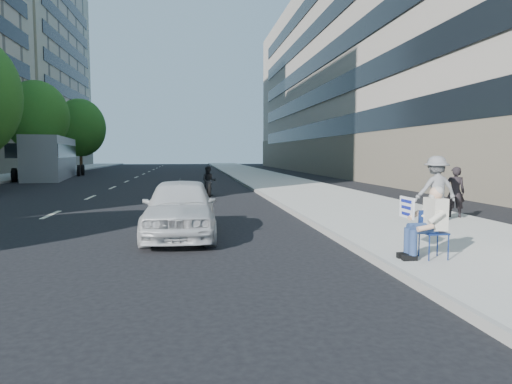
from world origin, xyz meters
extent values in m
plane|color=black|center=(0.00, 0.00, 0.00)|extent=(160.00, 160.00, 0.00)
cube|color=#A9A89E|center=(4.00, 20.00, 0.07)|extent=(5.00, 120.00, 0.15)
cube|color=gray|center=(17.00, 32.00, 10.00)|extent=(14.00, 70.00, 20.00)
cylinder|color=#382616|center=(-13.70, 30.00, 1.49)|extent=(0.30, 0.30, 2.97)
ellipsoid|color=#1E4C14|center=(-13.70, 30.00, 4.89)|extent=(4.80, 4.80, 5.52)
cylinder|color=#382616|center=(-13.70, 44.00, 1.31)|extent=(0.30, 0.30, 2.62)
ellipsoid|color=#1E4C14|center=(-13.70, 44.00, 4.79)|extent=(5.40, 5.40, 6.21)
cylinder|color=navy|center=(2.22, -0.42, 0.38)|extent=(0.02, 0.02, 0.45)
cylinder|color=navy|center=(2.58, -0.42, 0.38)|extent=(0.02, 0.02, 0.45)
cylinder|color=navy|center=(2.22, -0.06, 0.38)|extent=(0.02, 0.02, 0.45)
cylinder|color=navy|center=(2.58, -0.06, 0.38)|extent=(0.02, 0.02, 0.45)
cube|color=navy|center=(2.40, -0.24, 0.61)|extent=(0.40, 0.40, 0.03)
cube|color=navy|center=(2.40, -0.05, 0.80)|extent=(0.40, 0.02, 0.40)
cylinder|color=navy|center=(2.18, -0.34, 0.70)|extent=(0.44, 0.17, 0.17)
cylinder|color=navy|center=(1.96, -0.34, 0.47)|extent=(0.14, 0.14, 0.46)
cube|color=black|center=(1.90, -0.34, 0.20)|extent=(0.26, 0.11, 0.10)
cylinder|color=navy|center=(2.18, -0.14, 0.70)|extent=(0.44, 0.17, 0.17)
cylinder|color=navy|center=(1.96, -0.14, 0.47)|extent=(0.14, 0.14, 0.46)
cube|color=black|center=(1.90, -0.14, 0.20)|extent=(0.26, 0.11, 0.10)
cube|color=beige|center=(2.42, -0.24, 0.96)|extent=(0.26, 0.42, 0.56)
sphere|color=tan|center=(2.42, -0.24, 1.33)|extent=(0.23, 0.23, 0.23)
ellipsoid|color=gray|center=(2.44, -0.24, 1.36)|extent=(0.22, 0.24, 0.19)
ellipsoid|color=gray|center=(2.34, -0.24, 1.26)|extent=(0.10, 0.14, 0.13)
cylinder|color=beige|center=(2.30, -0.48, 0.93)|extent=(0.30, 0.10, 0.25)
cylinder|color=tan|center=(2.10, -0.48, 0.75)|extent=(0.29, 0.09, 0.14)
cylinder|color=beige|center=(2.35, 0.02, 0.98)|extent=(0.26, 0.20, 0.32)
cylinder|color=tan|center=(2.22, 0.16, 0.88)|extent=(0.30, 0.21, 0.18)
cube|color=white|center=(2.15, 0.31, 1.01)|extent=(0.03, 0.55, 0.40)
imported|color=slate|center=(4.65, 3.67, 1.06)|extent=(1.19, 0.70, 1.81)
imported|color=black|center=(5.80, 4.62, 0.90)|extent=(0.64, 0.55, 1.49)
imported|color=silver|center=(-2.16, 3.46, 0.72)|extent=(1.81, 4.25, 1.43)
cylinder|color=black|center=(-1.06, 13.41, 0.32)|extent=(0.16, 0.65, 0.64)
cylinder|color=black|center=(-1.06, 14.81, 0.32)|extent=(0.16, 0.65, 0.64)
cube|color=black|center=(-1.06, 14.11, 0.55)|extent=(0.32, 1.21, 0.35)
imported|color=black|center=(-1.06, 14.01, 0.71)|extent=(0.72, 0.58, 1.42)
cube|color=slate|center=(-13.00, 30.95, 1.65)|extent=(4.11, 12.23, 3.30)
cube|color=black|center=(-14.27, 30.95, 2.20)|extent=(1.63, 11.40, 1.00)
cube|color=black|center=(-11.73, 30.95, 2.20)|extent=(1.63, 11.40, 1.00)
cube|color=black|center=(-13.00, 24.93, 2.20)|extent=(2.39, 0.39, 1.00)
cylinder|color=black|center=(-14.25, 26.45, 0.50)|extent=(0.38, 1.02, 1.00)
cylinder|color=black|center=(-11.75, 26.45, 0.50)|extent=(0.38, 1.02, 1.00)
cylinder|color=black|center=(-14.25, 28.45, 0.50)|extent=(0.38, 1.02, 1.00)
cylinder|color=black|center=(-11.75, 28.45, 0.50)|extent=(0.38, 1.02, 1.00)
cylinder|color=black|center=(-14.25, 34.45, 0.50)|extent=(0.38, 1.02, 1.00)
cylinder|color=black|center=(-11.75, 34.45, 0.50)|extent=(0.38, 1.02, 1.00)
cylinder|color=black|center=(-14.25, 35.95, 0.50)|extent=(0.38, 1.02, 1.00)
cylinder|color=black|center=(-11.75, 35.95, 0.50)|extent=(0.38, 1.02, 1.00)
camera|label=1|loc=(-1.89, -7.77, 2.03)|focal=32.00mm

